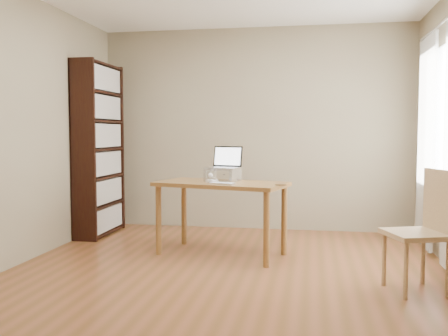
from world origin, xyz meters
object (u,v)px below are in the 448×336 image
at_px(bookshelf, 99,149).
at_px(laptop, 224,163).
at_px(desk, 221,193).
at_px(cat, 222,174).
at_px(chair, 426,226).
at_px(keyboard, 222,183).

relative_size(bookshelf, laptop, 5.66).
height_order(desk, cat, cat).
xyz_separation_m(bookshelf, chair, (3.46, -1.68, -0.53)).
bearing_deg(cat, keyboard, -53.56).
relative_size(laptop, chair, 0.38).
relative_size(keyboard, chair, 0.28).
xyz_separation_m(cat, chair, (1.81, -1.02, -0.30)).
distance_m(bookshelf, laptop, 1.78).
bearing_deg(cat, bookshelf, -175.10).
bearing_deg(chair, bookshelf, 135.06).
height_order(bookshelf, keyboard, bookshelf).
xyz_separation_m(keyboard, cat, (-0.06, 0.33, 0.06)).
relative_size(desk, cat, 2.90).
bearing_deg(keyboard, chair, -3.78).
xyz_separation_m(laptop, cat, (-0.01, -0.03, -0.12)).
xyz_separation_m(desk, keyboard, (0.04, -0.22, 0.12)).
bearing_deg(keyboard, desk, 119.24).
bearing_deg(chair, laptop, 130.68).
xyz_separation_m(desk, cat, (-0.01, 0.11, 0.18)).
relative_size(bookshelf, desk, 1.48).
bearing_deg(laptop, bookshelf, 174.06).
height_order(bookshelf, cat, bookshelf).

